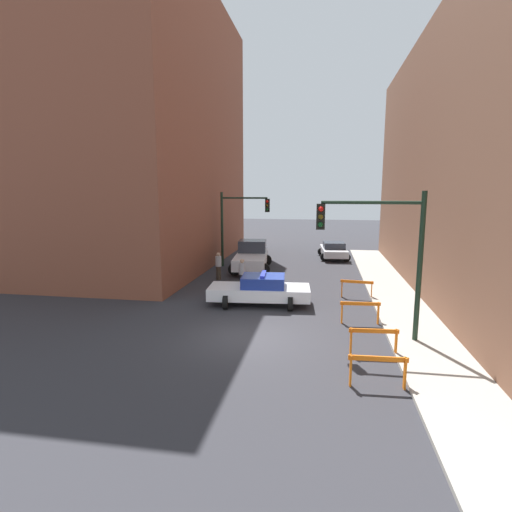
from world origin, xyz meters
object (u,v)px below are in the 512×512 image
pedestrian_corner (218,266)px  barrier_mid (374,337)px  police_car (260,290)px  white_truck (252,256)px  pedestrian_crossing (242,273)px  barrier_front (378,366)px  barrier_back (360,309)px  barrier_corner (357,286)px  parked_car_near (334,250)px  traffic_light_near (385,243)px  traffic_light_far (237,218)px

pedestrian_corner → barrier_mid: size_ratio=1.04×
police_car → white_truck: 8.43m
pedestrian_crossing → barrier_front: (5.86, -10.19, -0.24)m
white_truck → barrier_back: white_truck is taller
police_car → barrier_corner: 4.96m
parked_car_near → barrier_mid: (0.87, -18.82, -0.06)m
police_car → barrier_back: size_ratio=3.03×
traffic_light_near → parked_car_near: traffic_light_near is taller
pedestrian_crossing → barrier_mid: (6.00, -7.98, -0.24)m
traffic_light_near → barrier_mid: traffic_light_near is taller
traffic_light_far → barrier_corner: (7.62, -7.17, -2.78)m
traffic_light_near → barrier_corner: traffic_light_near is taller
barrier_front → barrier_back: same height
traffic_light_far → police_car: bearing=-71.4°
traffic_light_far → barrier_front: size_ratio=3.25×
traffic_light_near → barrier_back: 3.47m
barrier_corner → traffic_light_near: bearing=-85.9°
pedestrian_crossing → barrier_corner: size_ratio=1.04×
police_car → white_truck: (-1.90, 8.21, 0.18)m
police_car → pedestrian_corner: (-3.30, 4.80, 0.14)m
barrier_corner → parked_car_near: bearing=94.3°
police_car → barrier_corner: size_ratio=3.03×
parked_car_near → pedestrian_crossing: size_ratio=2.68×
traffic_light_far → parked_car_near: 8.59m
parked_car_near → barrier_back: size_ratio=2.78×
traffic_light_far → barrier_back: bearing=-56.1°
traffic_light_near → barrier_front: (-0.56, -3.56, -2.91)m
traffic_light_near → pedestrian_corner: traffic_light_near is taller
parked_car_near → white_truck: bearing=-140.7°
police_car → barrier_mid: size_ratio=3.02×
pedestrian_crossing → barrier_back: pedestrian_crossing is taller
white_truck → pedestrian_corner: 3.68m
pedestrian_crossing → traffic_light_near: bearing=152.0°
police_car → parked_car_near: (3.69, 13.68, -0.05)m
barrier_front → police_car: bearing=120.9°
barrier_mid → police_car: bearing=131.5°
pedestrian_corner → traffic_light_far: bearing=53.7°
white_truck → barrier_corner: white_truck is taller
parked_car_near → pedestrian_corner: size_ratio=2.68×
barrier_back → pedestrian_corner: bearing=138.5°
white_truck → barrier_mid: 14.83m
barrier_corner → white_truck: bearing=135.9°
barrier_corner → traffic_light_far: bearing=136.8°
traffic_light_far → pedestrian_crossing: bearing=-75.6°
parked_car_near → traffic_light_near: bearing=-90.9°
pedestrian_crossing → pedestrian_corner: bearing=-28.9°
police_car → pedestrian_corner: size_ratio=2.91×
traffic_light_far → barrier_corner: bearing=-43.2°
barrier_mid → barrier_corner: 7.09m
parked_car_near → barrier_front: parked_car_near is taller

